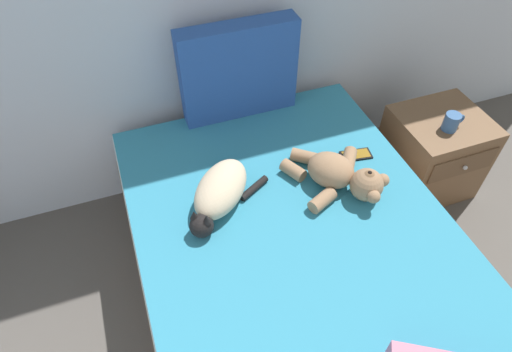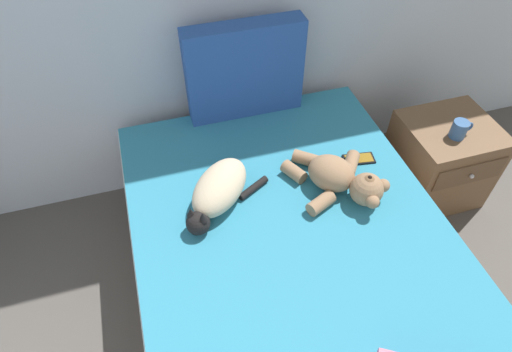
# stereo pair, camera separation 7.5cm
# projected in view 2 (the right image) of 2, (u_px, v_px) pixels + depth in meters

# --- Properties ---
(bed) EXTENTS (1.34, 1.97, 0.54)m
(bed) POSITION_uv_depth(u_px,v_px,m) (296.00, 283.00, 1.93)
(bed) COLOR brown
(bed) RESTS_ON ground_plane
(patterned_cushion) EXTENTS (0.59, 0.12, 0.49)m
(patterned_cushion) POSITION_uv_depth(u_px,v_px,m) (245.00, 71.00, 2.14)
(patterned_cushion) COLOR #264C99
(patterned_cushion) RESTS_ON bed
(cat) EXTENTS (0.41, 0.38, 0.15)m
(cat) POSITION_uv_depth(u_px,v_px,m) (218.00, 191.00, 1.84)
(cat) COLOR #C6B293
(cat) RESTS_ON bed
(teddy_bear) EXTENTS (0.40, 0.45, 0.16)m
(teddy_bear) POSITION_uv_depth(u_px,v_px,m) (341.00, 179.00, 1.89)
(teddy_bear) COLOR #937051
(teddy_bear) RESTS_ON bed
(cell_phone) EXTENTS (0.16, 0.09, 0.01)m
(cell_phone) POSITION_uv_depth(u_px,v_px,m) (359.00, 159.00, 2.06)
(cell_phone) COLOR black
(cell_phone) RESTS_ON bed
(nightstand) EXTENTS (0.48, 0.47, 0.50)m
(nightstand) POSITION_uv_depth(u_px,v_px,m) (439.00, 160.00, 2.48)
(nightstand) COLOR brown
(nightstand) RESTS_ON ground_plane
(mug) EXTENTS (0.12, 0.08, 0.09)m
(mug) POSITION_uv_depth(u_px,v_px,m) (460.00, 129.00, 2.21)
(mug) COLOR #33598C
(mug) RESTS_ON nightstand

